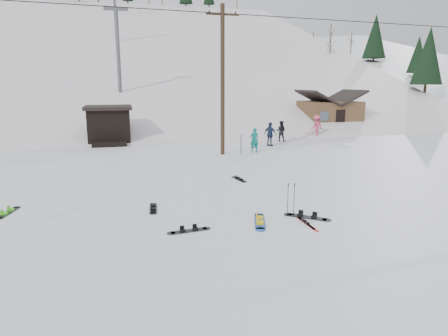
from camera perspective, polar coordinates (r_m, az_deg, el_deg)
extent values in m
plane|color=white|center=(11.88, 7.47, -10.16)|extent=(200.00, 200.00, 0.00)
cube|color=silver|center=(67.34, -10.63, -2.16)|extent=(60.00, 85.24, 65.97)
cube|color=white|center=(75.11, 19.94, -0.42)|extent=(45.66, 93.98, 54.59)
cylinder|color=#3A2819|center=(24.94, -0.21, 12.23)|extent=(0.26, 0.26, 9.00)
cube|color=#3A2819|center=(25.24, -0.22, 21.12)|extent=(2.00, 0.12, 0.12)
cylinder|color=black|center=(25.26, -0.22, 21.39)|extent=(0.08, 0.08, 0.12)
cylinder|color=#595B60|center=(25.11, 2.46, 3.97)|extent=(0.07, 0.07, 1.80)
cube|color=white|center=(24.99, 2.50, 5.43)|extent=(0.50, 0.04, 0.60)
cube|color=black|center=(31.32, -16.09, 5.80)|extent=(3.00, 3.00, 2.50)
cube|color=black|center=(31.21, -16.24, 8.30)|extent=(3.40, 3.40, 0.25)
cube|color=black|center=(29.68, -16.03, 3.32)|extent=(2.40, 1.20, 0.30)
cylinder|color=#595B60|center=(40.24, -14.88, 15.76)|extent=(0.36, 0.36, 8.00)
cube|color=#595B60|center=(40.68, -15.20, 21.10)|extent=(2.20, 0.30, 0.30)
cylinder|color=#595B60|center=(60.85, -15.28, 20.57)|extent=(0.36, 0.36, 8.00)
cube|color=brown|center=(39.31, 14.78, 7.24)|extent=(5.00, 4.00, 2.70)
cube|color=black|center=(38.57, 13.15, 9.76)|extent=(2.69, 4.40, 1.43)
cube|color=black|center=(39.89, 16.63, 9.65)|extent=(2.69, 4.40, 1.43)
cube|color=black|center=(37.59, 16.27, 6.56)|extent=(0.90, 0.06, 1.90)
cube|color=#1A4DAE|center=(13.23, 5.12, -7.66)|extent=(0.73, 1.42, 0.03)
cylinder|color=#1A4DAE|center=(13.89, 5.03, -6.68)|extent=(0.32, 0.32, 0.03)
cylinder|color=#1A4DAE|center=(12.58, 5.23, -8.74)|extent=(0.32, 0.32, 0.03)
cube|color=yellow|center=(13.45, 5.09, -7.05)|extent=(0.27, 0.23, 0.09)
cube|color=yellow|center=(12.98, 5.16, -7.78)|extent=(0.27, 0.23, 0.09)
cube|color=red|center=(13.31, 11.70, -7.77)|extent=(0.12, 1.50, 0.02)
cube|color=black|center=(13.29, 11.71, -7.60)|extent=(0.08, 0.27, 0.07)
cube|color=red|center=(13.44, 11.40, -7.56)|extent=(0.12, 1.50, 0.02)
cube|color=black|center=(13.42, 11.40, -7.39)|extent=(0.08, 0.27, 0.07)
cylinder|color=black|center=(13.79, 9.10, -4.56)|extent=(0.02, 0.02, 1.12)
cylinder|color=black|center=(13.94, 9.03, -6.54)|extent=(0.08, 0.08, 0.01)
cylinder|color=black|center=(13.64, 9.17, -2.38)|extent=(0.03, 0.03, 0.10)
cylinder|color=black|center=(13.88, 9.98, -4.47)|extent=(0.02, 0.02, 1.12)
cylinder|color=black|center=(14.03, 9.90, -6.44)|extent=(0.08, 0.08, 0.01)
cylinder|color=black|center=(13.74, 10.06, -2.31)|extent=(0.03, 0.03, 0.10)
cube|color=black|center=(12.48, -5.02, -8.93)|extent=(1.15, 0.39, 0.02)
cylinder|color=black|center=(12.63, -2.53, -8.61)|extent=(0.26, 0.26, 0.02)
cylinder|color=black|center=(12.34, -7.56, -9.23)|extent=(0.26, 0.26, 0.02)
cube|color=black|center=(12.51, -4.12, -8.61)|extent=(0.16, 0.20, 0.07)
cube|color=black|center=(12.41, -5.93, -8.83)|extent=(0.16, 0.20, 0.07)
cube|color=black|center=(14.72, -10.07, -5.74)|extent=(0.35, 1.11, 0.02)
cylinder|color=black|center=(15.24, -10.05, -5.11)|extent=(0.25, 0.25, 0.02)
cylinder|color=black|center=(14.20, -10.09, -6.41)|extent=(0.25, 0.25, 0.02)
cube|color=black|center=(14.89, -10.07, -5.33)|extent=(0.19, 0.15, 0.07)
cube|color=black|center=(14.52, -10.09, -5.80)|extent=(0.19, 0.15, 0.07)
cube|color=black|center=(15.96, -28.52, -5.65)|extent=(0.57, 1.24, 0.02)
cylinder|color=black|center=(16.47, -27.53, -5.03)|extent=(0.28, 0.28, 0.02)
cube|color=#3FC617|center=(16.13, -28.17, -5.24)|extent=(0.23, 0.19, 0.08)
cube|color=#3FC617|center=(15.77, -28.91, -5.70)|extent=(0.23, 0.19, 0.08)
cube|color=black|center=(13.90, 11.78, -6.89)|extent=(1.20, 1.07, 0.03)
cylinder|color=black|center=(13.78, 14.46, -7.20)|extent=(0.30, 0.30, 0.03)
cylinder|color=black|center=(14.05, 9.16, -6.57)|extent=(0.30, 0.30, 0.03)
cube|color=black|center=(13.83, 12.75, -6.78)|extent=(0.26, 0.27, 0.09)
cube|color=black|center=(13.93, 10.84, -6.56)|extent=(0.26, 0.27, 0.09)
cube|color=black|center=(18.77, 2.15, -1.62)|extent=(0.43, 1.08, 0.02)
cylinder|color=black|center=(19.23, 1.43, -1.28)|extent=(0.24, 0.24, 0.02)
cylinder|color=black|center=(18.32, 2.91, -1.98)|extent=(0.24, 0.24, 0.02)
cube|color=black|center=(18.93, 1.89, -1.37)|extent=(0.19, 0.16, 0.07)
cube|color=black|center=(18.60, 2.42, -1.62)|extent=(0.19, 0.16, 0.07)
imported|color=#0B6E65|center=(25.96, 4.35, 3.99)|extent=(0.60, 0.42, 1.59)
imported|color=black|center=(31.06, 8.13, 5.25)|extent=(0.96, 0.89, 1.58)
imported|color=#D64B66|center=(33.92, 13.08, 5.83)|extent=(1.31, 0.98, 1.81)
imported|color=#1D2B48|center=(28.57, 6.61, 4.82)|extent=(0.95, 1.05, 1.71)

